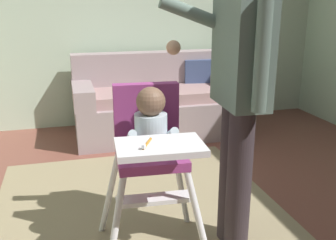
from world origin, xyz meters
The scene contains 6 objects.
ground centered at (0.00, 0.00, -0.05)m, with size 6.38×6.47×0.10m, color brown.
wall_far centered at (0.00, 2.46, 1.29)m, with size 5.58×0.06×2.57m, color #B6CBAF.
area_rug centered at (-0.24, 0.08, 0.00)m, with size 1.96×2.54×0.01m, color #8E7F5E.
couch centered at (0.27, 1.94, 0.33)m, with size 1.73×0.86×0.86m.
high_chair centered at (-0.25, -0.17, 0.69)m, with size 0.65×0.76×0.99m.
adult_standing centered at (0.23, -0.19, 0.93)m, with size 0.51×0.51×1.64m.
Camera 1 is at (-0.66, -2.05, 1.38)m, focal length 41.44 mm.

